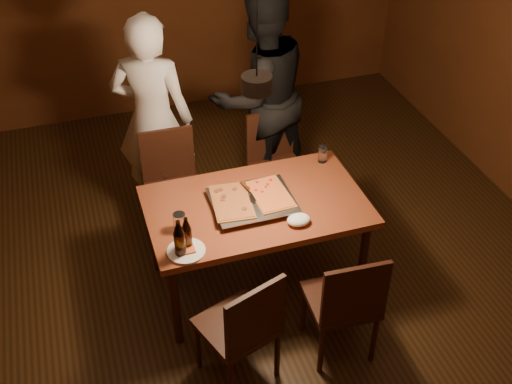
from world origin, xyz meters
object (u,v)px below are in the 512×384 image
object	(u,v)px
pizza_tray	(253,203)
chair_far_left	(171,176)
diner_white	(153,120)
chair_near_left	(245,323)
chair_near_right	(347,298)
chair_far_right	(275,155)
beer_bottle_b	(187,233)
plate_slice	(186,251)
pendant_lamp	(257,82)
diner_dark	(260,95)
dining_table	(256,212)
beer_bottle_a	(179,238)

from	to	relation	value
pizza_tray	chair_far_left	bearing A→B (deg)	121.93
pizza_tray	diner_white	distance (m)	1.22
pizza_tray	chair_near_left	bearing A→B (deg)	-105.86
chair_near_right	pizza_tray	bearing A→B (deg)	117.15
chair_far_right	chair_near_right	xyz separation A→B (m)	(-0.10, -1.64, 0.00)
beer_bottle_b	plate_slice	size ratio (longest dim) A/B	0.98
chair_far_left	pendant_lamp	distance (m)	1.60
plate_slice	diner_dark	world-z (taller)	diner_dark
chair_near_left	pendant_lamp	bearing A→B (deg)	46.66
plate_slice	chair_far_left	bearing A→B (deg)	83.77
chair_far_left	chair_near_right	distance (m)	1.79
chair_far_left	chair_near_left	xyz separation A→B (m)	(0.11, -1.61, 0.00)
chair_far_right	pizza_tray	size ratio (longest dim) A/B	0.88
dining_table	beer_bottle_b	bearing A→B (deg)	-151.77
pizza_tray	diner_white	size ratio (longest dim) A/B	0.31
plate_slice	chair_near_right	bearing A→B (deg)	-28.47
beer_bottle_a	diner_dark	size ratio (longest dim) A/B	0.15
chair_near_right	plate_slice	size ratio (longest dim) A/B	2.00
chair_near_right	beer_bottle_a	size ratio (longest dim) A/B	1.79
beer_bottle_a	chair_far_left	bearing A→B (deg)	82.00
beer_bottle_b	diner_white	size ratio (longest dim) A/B	0.14
diner_white	diner_dark	distance (m)	0.89
chair_near_left	beer_bottle_b	distance (m)	0.65
pizza_tray	beer_bottle_a	world-z (taller)	beer_bottle_a
dining_table	beer_bottle_b	world-z (taller)	beer_bottle_b
dining_table	diner_white	distance (m)	1.23
dining_table	chair_far_left	xyz separation A→B (m)	(-0.44, 0.80, -0.14)
dining_table	diner_white	bearing A→B (deg)	113.75
chair_far_left	beer_bottle_a	distance (m)	1.21
chair_near_left	plate_slice	bearing A→B (deg)	95.90
dining_table	plate_slice	distance (m)	0.66
chair_near_right	diner_white	xyz separation A→B (m)	(-0.82, 1.93, 0.34)
pizza_tray	diner_white	bearing A→B (deg)	117.27
beer_bottle_a	dining_table	bearing A→B (deg)	29.90
chair_near_right	beer_bottle_a	bearing A→B (deg)	156.40
chair_far_left	plate_slice	size ratio (longest dim) A/B	2.00
beer_bottle_a	beer_bottle_b	distance (m)	0.08
chair_far_left	pendant_lamp	size ratio (longest dim) A/B	0.44
chair_near_right	diner_dark	xyz separation A→B (m)	(0.07, 1.95, 0.39)
dining_table	diner_dark	bearing A→B (deg)	70.52
chair_far_left	beer_bottle_b	bearing A→B (deg)	85.79
dining_table	chair_near_left	distance (m)	0.89
dining_table	chair_far_left	world-z (taller)	chair_far_left
pizza_tray	beer_bottle_a	bearing A→B (deg)	-144.79
chair_far_left	chair_near_right	size ratio (longest dim) A/B	1.00
pizza_tray	plate_slice	world-z (taller)	pizza_tray
chair_near_right	beer_bottle_b	world-z (taller)	beer_bottle_b
dining_table	diner_dark	xyz separation A→B (m)	(0.40, 1.13, 0.25)
pendant_lamp	plate_slice	bearing A→B (deg)	-162.03
chair_far_right	beer_bottle_a	size ratio (longest dim) A/B	1.79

